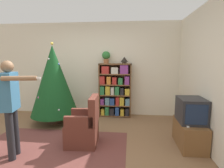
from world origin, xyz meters
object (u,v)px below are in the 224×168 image
potted_plant (106,56)px  table_lamp (124,60)px  television (191,110)px  armchair (84,128)px  christmas_tree (54,81)px  standing_person (11,102)px  bookshelf (115,91)px

potted_plant → table_lamp: size_ratio=1.65×
television → armchair: (-1.94, -0.12, -0.36)m
christmas_tree → table_lamp: bearing=21.4°
television → christmas_tree: bearing=162.9°
christmas_tree → standing_person: 1.58m
standing_person → potted_plant: size_ratio=4.78×
armchair → standing_person: (-1.02, -0.54, 0.61)m
armchair → standing_person: bearing=-65.7°
standing_person → table_lamp: 2.88m
standing_person → bookshelf: bearing=134.3°
armchair → television: bearing=89.9°
television → table_lamp: table_lamp is taller
armchair → standing_person: 1.31m
bookshelf → christmas_tree: (-1.45, -0.66, 0.34)m
bookshelf → armchair: (-0.43, -1.69, -0.40)m
potted_plant → television: bearing=-42.0°
television → potted_plant: (-1.75, 1.58, 0.98)m
television → potted_plant: size_ratio=1.60×
armchair → christmas_tree: bearing=-138.9°
bookshelf → television: 2.18m
potted_plant → bookshelf: bearing=-1.6°
standing_person → television: bearing=90.0°
armchair → table_lamp: bearing=154.6°
christmas_tree → potted_plant: bearing=28.8°
television → potted_plant: potted_plant is taller
christmas_tree → potted_plant: size_ratio=6.05×
bookshelf → christmas_tree: 1.63m
television → standing_person: standing_person is taller
bookshelf → armchair: 1.79m
armchair → potted_plant: (0.18, 1.70, 1.34)m
television → standing_person: (-2.96, -0.67, 0.24)m
armchair → standing_person: size_ratio=0.59×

